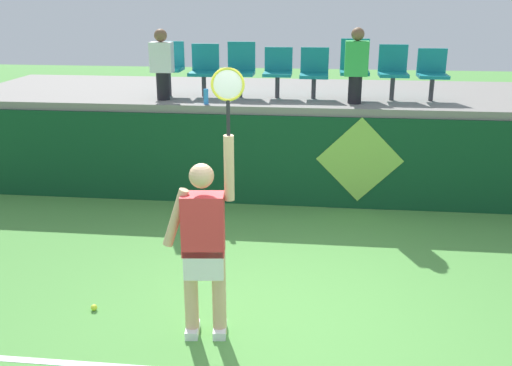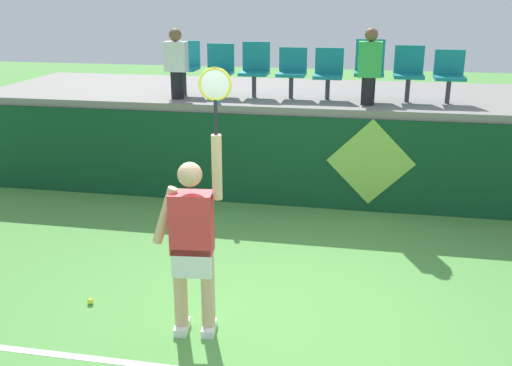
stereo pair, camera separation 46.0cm
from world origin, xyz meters
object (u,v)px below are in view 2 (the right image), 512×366
(stadium_chair_4, at_px, (328,71))
(stadium_chair_0, at_px, (185,64))
(tennis_player, at_px, (193,241))
(stadium_chair_5, at_px, (369,67))
(spectator_1, at_px, (176,63))
(tennis_ball, at_px, (90,301))
(stadium_chair_7, at_px, (449,73))
(stadium_chair_3, at_px, (292,70))
(spectator_0, at_px, (370,66))
(stadium_chair_6, at_px, (409,71))
(stadium_chair_2, at_px, (255,67))
(water_bottle, at_px, (218,96))
(stadium_chair_1, at_px, (219,68))

(stadium_chair_4, bearing_deg, stadium_chair_0, -179.98)
(tennis_player, xyz_separation_m, stadium_chair_5, (1.50, 4.48, 1.06))
(tennis_player, height_order, spectator_1, spectator_1)
(tennis_ball, relative_size, stadium_chair_5, 0.07)
(stadium_chair_7, bearing_deg, stadium_chair_3, 179.99)
(tennis_ball, distance_m, spectator_0, 5.08)
(stadium_chair_0, xyz_separation_m, spectator_0, (2.94, -0.43, 0.09))
(stadium_chair_6, distance_m, spectator_1, 3.55)
(tennis_player, xyz_separation_m, spectator_0, (1.50, 4.05, 1.13))
(tennis_player, bearing_deg, stadium_chair_3, 86.01)
(stadium_chair_5, bearing_deg, stadium_chair_0, -179.84)
(stadium_chair_2, bearing_deg, stadium_chair_4, -0.28)
(tennis_player, bearing_deg, spectator_0, 69.65)
(stadium_chair_2, bearing_deg, stadium_chair_5, 0.05)
(tennis_ball, xyz_separation_m, spectator_1, (-0.21, 3.75, 2.02))
(spectator_1, bearing_deg, tennis_ball, -86.82)
(stadium_chair_5, bearing_deg, stadium_chair_4, -179.33)
(stadium_chair_2, height_order, stadium_chair_3, stadium_chair_2)
(water_bottle, xyz_separation_m, stadium_chair_3, (1.01, 0.74, 0.32))
(water_bottle, distance_m, stadium_chair_2, 0.92)
(stadium_chair_3, bearing_deg, stadium_chair_1, 179.71)
(water_bottle, height_order, stadium_chair_6, stadium_chair_6)
(stadium_chair_7, bearing_deg, stadium_chair_2, 179.83)
(tennis_player, relative_size, stadium_chair_2, 2.95)
(stadium_chair_2, bearing_deg, stadium_chair_6, -0.11)
(tennis_player, xyz_separation_m, tennis_ball, (-1.23, 0.28, -0.91))
(stadium_chair_0, xyz_separation_m, stadium_chair_6, (3.52, 0.00, -0.02))
(stadium_chair_1, height_order, stadium_chair_4, stadium_chair_1)
(tennis_ball, relative_size, spectator_1, 0.06)
(stadium_chair_4, relative_size, stadium_chair_5, 0.85)
(stadium_chair_3, relative_size, stadium_chair_4, 1.00)
(stadium_chair_1, bearing_deg, tennis_player, -79.08)
(stadium_chair_6, height_order, spectator_0, spectator_0)
(stadium_chair_1, bearing_deg, spectator_0, -10.31)
(tennis_ball, bearing_deg, stadium_chair_4, 63.30)
(spectator_1, bearing_deg, water_bottle, -22.34)
(tennis_player, height_order, tennis_ball, tennis_player)
(tennis_player, xyz_separation_m, stadium_chair_2, (-0.28, 4.48, 1.01))
(tennis_ball, bearing_deg, stadium_chair_3, 69.84)
(water_bottle, xyz_separation_m, stadium_chair_0, (-0.73, 0.74, 0.37))
(tennis_ball, xyz_separation_m, water_bottle, (0.52, 3.45, 1.58))
(tennis_player, height_order, stadium_chair_7, tennis_player)
(stadium_chair_5, bearing_deg, stadium_chair_6, -0.58)
(tennis_player, bearing_deg, water_bottle, 100.64)
(stadium_chair_0, xyz_separation_m, stadium_chair_7, (4.11, -0.00, -0.05))
(stadium_chair_5, height_order, stadium_chair_6, stadium_chair_5)
(spectator_1, bearing_deg, spectator_0, 0.20)
(stadium_chair_0, bearing_deg, stadium_chair_4, 0.02)
(stadium_chair_7, xyz_separation_m, spectator_1, (-4.11, -0.43, 0.12))
(tennis_player, xyz_separation_m, water_bottle, (-0.70, 3.74, 0.67))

